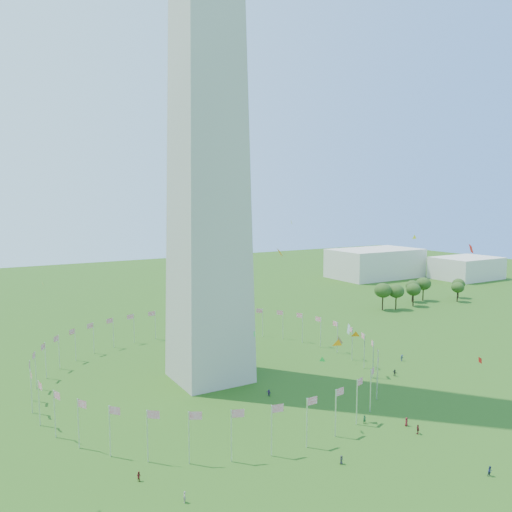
% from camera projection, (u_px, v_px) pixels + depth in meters
% --- Properties ---
extents(ground, '(600.00, 600.00, 0.00)m').
position_uv_depth(ground, '(344.00, 474.00, 79.30)').
color(ground, '#1F4610').
rests_on(ground, ground).
extents(washington_monument, '(16.80, 16.80, 169.00)m').
position_uv_depth(washington_monument, '(206.00, 18.00, 112.79)').
color(washington_monument, '#B1AC9D').
rests_on(washington_monument, ground).
extents(flag_ring, '(80.24, 80.24, 9.00)m').
position_uv_depth(flag_ring, '(210.00, 360.00, 121.66)').
color(flag_ring, silver).
rests_on(flag_ring, ground).
extents(gov_building_east_a, '(50.00, 30.00, 16.00)m').
position_uv_depth(gov_building_east_a, '(375.00, 263.00, 282.42)').
color(gov_building_east_a, beige).
rests_on(gov_building_east_a, ground).
extents(gov_building_east_b, '(35.00, 25.00, 12.00)m').
position_uv_depth(gov_building_east_b, '(467.00, 268.00, 277.04)').
color(gov_building_east_b, beige).
rests_on(gov_building_east_b, ground).
extents(crowd, '(88.93, 72.06, 1.94)m').
position_uv_depth(crowd, '(371.00, 463.00, 81.00)').
color(crowd, '#1B2040').
rests_on(crowd, ground).
extents(kites_aloft, '(99.25, 82.08, 33.84)m').
position_uv_depth(kites_aloft, '(320.00, 319.00, 104.40)').
color(kites_aloft, orange).
rests_on(kites_aloft, ground).
extents(tree_line_east, '(53.30, 15.07, 10.63)m').
position_uv_depth(tree_line_east, '(416.00, 293.00, 207.83)').
color(tree_line_east, '#31551C').
rests_on(tree_line_east, ground).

